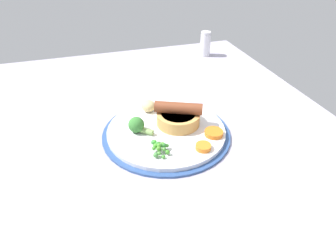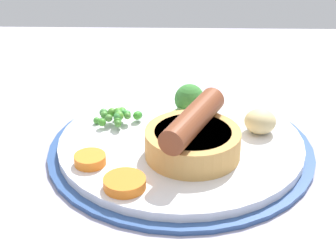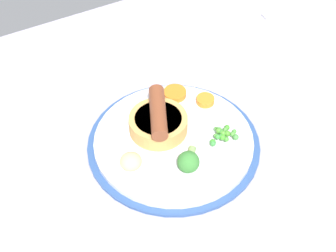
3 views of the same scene
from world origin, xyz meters
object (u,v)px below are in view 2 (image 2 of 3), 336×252
at_px(broccoli_floret_near, 188,100).
at_px(potato_chunk_0, 260,121).
at_px(dinner_plate, 181,148).
at_px(sausage_pudding, 193,138).
at_px(carrot_slice_1, 90,160).
at_px(carrot_slice_0, 125,183).
at_px(pea_pile, 118,115).

relative_size(broccoli_floret_near, potato_chunk_0, 1.49).
distance_m(dinner_plate, potato_chunk_0, 0.09).
distance_m(sausage_pudding, potato_chunk_0, 0.09).
bearing_deg(dinner_plate, carrot_slice_1, 27.52).
distance_m(potato_chunk_0, carrot_slice_0, 0.17).
distance_m(sausage_pudding, pea_pile, 0.10).
height_order(potato_chunk_0, carrot_slice_1, potato_chunk_0).
bearing_deg(potato_chunk_0, broccoli_floret_near, -29.53).
bearing_deg(sausage_pudding, carrot_slice_0, 157.20).
bearing_deg(pea_pile, carrot_slice_1, 77.54).
bearing_deg(carrot_slice_0, pea_pile, -81.45).
distance_m(carrot_slice_0, carrot_slice_1, 0.05).
bearing_deg(carrot_slice_0, potato_chunk_0, -141.47).
bearing_deg(carrot_slice_1, sausage_pudding, -169.44).
bearing_deg(dinner_plate, potato_chunk_0, -165.25).
bearing_deg(potato_chunk_0, carrot_slice_0, 38.53).
bearing_deg(pea_pile, potato_chunk_0, 173.93).
height_order(sausage_pudding, broccoli_floret_near, sausage_pudding).
bearing_deg(broccoli_floret_near, pea_pile, 148.52).
height_order(dinner_plate, sausage_pudding, sausage_pudding).
xyz_separation_m(sausage_pudding, pea_pile, (0.08, -0.06, -0.01)).
xyz_separation_m(broccoli_floret_near, carrot_slice_0, (0.06, 0.15, -0.01)).
relative_size(dinner_plate, carrot_slice_1, 9.00).
relative_size(sausage_pudding, carrot_slice_1, 3.37).
height_order(broccoli_floret_near, carrot_slice_0, broccoli_floret_near).
bearing_deg(pea_pile, sausage_pudding, 140.91).
xyz_separation_m(dinner_plate, carrot_slice_1, (0.09, 0.04, 0.01)).
distance_m(sausage_pudding, broccoli_floret_near, 0.09).
height_order(dinner_plate, carrot_slice_1, carrot_slice_1).
bearing_deg(sausage_pudding, carrot_slice_1, 124.84).
height_order(pea_pile, broccoli_floret_near, broccoli_floret_near).
height_order(sausage_pudding, potato_chunk_0, sausage_pudding).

